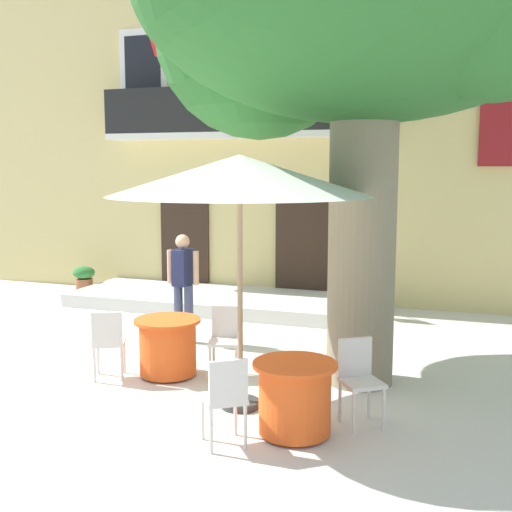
# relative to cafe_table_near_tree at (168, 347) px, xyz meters

# --- Properties ---
(ground_plane) EXTENTS (120.00, 120.00, 0.00)m
(ground_plane) POSITION_rel_cafe_table_near_tree_xyz_m (-0.44, 0.17, -0.39)
(ground_plane) COLOR silver
(building_facade) EXTENTS (13.00, 5.09, 7.50)m
(building_facade) POSITION_rel_cafe_table_near_tree_xyz_m (-0.88, 7.16, 3.36)
(building_facade) COLOR #DBC67F
(building_facade) RESTS_ON ground
(entrance_step_platform) EXTENTS (6.01, 2.10, 0.25)m
(entrance_step_platform) POSITION_rel_cafe_table_near_tree_xyz_m (-0.88, 4.12, -0.27)
(entrance_step_platform) COLOR silver
(entrance_step_platform) RESTS_ON ground
(cafe_table_near_tree) EXTENTS (0.86, 0.86, 0.76)m
(cafe_table_near_tree) POSITION_rel_cafe_table_near_tree_xyz_m (0.00, 0.00, 0.00)
(cafe_table_near_tree) COLOR #EA561E
(cafe_table_near_tree) RESTS_ON ground
(cafe_chair_near_tree_0) EXTENTS (0.53, 0.53, 0.91)m
(cafe_chair_near_tree_0) POSITION_rel_cafe_table_near_tree_xyz_m (-0.64, -0.39, 0.14)
(cafe_chair_near_tree_0) COLOR silver
(cafe_chair_near_tree_0) RESTS_ON ground
(cafe_chair_near_tree_1) EXTENTS (0.49, 0.49, 0.91)m
(cafe_chair_near_tree_1) POSITION_rel_cafe_table_near_tree_xyz_m (0.71, 0.26, 0.14)
(cafe_chair_near_tree_1) COLOR silver
(cafe_chair_near_tree_1) RESTS_ON ground
(cafe_table_middle) EXTENTS (0.86, 0.86, 0.76)m
(cafe_table_middle) POSITION_rel_cafe_table_near_tree_xyz_m (2.08, -1.26, 0.00)
(cafe_table_middle) COLOR #EA561E
(cafe_table_middle) RESTS_ON ground
(cafe_chair_middle_0) EXTENTS (0.56, 0.56, 0.91)m
(cafe_chair_middle_0) POSITION_rel_cafe_table_near_tree_xyz_m (2.64, -0.76, 0.14)
(cafe_chair_middle_0) COLOR silver
(cafe_chair_middle_0) RESTS_ON ground
(cafe_chair_middle_1) EXTENTS (0.56, 0.56, 0.91)m
(cafe_chair_middle_1) POSITION_rel_cafe_table_near_tree_xyz_m (1.53, -1.78, 0.14)
(cafe_chair_middle_1) COLOR silver
(cafe_chair_middle_1) RESTS_ON ground
(cafe_umbrella) EXTENTS (2.90, 2.90, 2.85)m
(cafe_umbrella) POSITION_rel_cafe_table_near_tree_xyz_m (1.29, -0.74, 2.22)
(cafe_umbrella) COLOR #997A56
(cafe_umbrella) RESTS_ON ground
(ground_planter_left) EXTENTS (0.47, 0.47, 0.59)m
(ground_planter_left) POSITION_rel_cafe_table_near_tree_xyz_m (-4.24, 4.39, -0.06)
(ground_planter_left) COLOR #995638
(ground_planter_left) RESTS_ON ground
(pedestrian_near_entrance) EXTENTS (0.53, 0.35, 1.69)m
(pedestrian_near_entrance) POSITION_rel_cafe_table_near_tree_xyz_m (-0.52, 1.57, 0.56)
(pedestrian_near_entrance) COLOR #384260
(pedestrian_near_entrance) RESTS_ON ground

